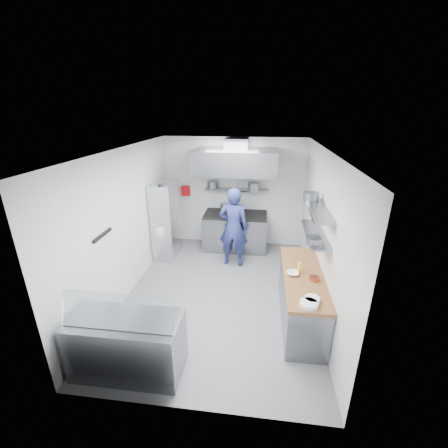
# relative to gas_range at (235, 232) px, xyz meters

# --- Properties ---
(floor) EXTENTS (5.00, 5.00, 0.00)m
(floor) POSITION_rel_gas_range_xyz_m (-0.10, -2.10, -0.45)
(floor) COLOR slate
(floor) RESTS_ON ground
(ceiling) EXTENTS (5.00, 5.00, 0.00)m
(ceiling) POSITION_rel_gas_range_xyz_m (-0.10, -2.10, 2.35)
(ceiling) COLOR silver
(ceiling) RESTS_ON wall_back
(wall_back) EXTENTS (3.60, 2.80, 0.02)m
(wall_back) POSITION_rel_gas_range_xyz_m (-0.10, 0.40, 0.95)
(wall_back) COLOR white
(wall_back) RESTS_ON floor
(wall_front) EXTENTS (3.60, 2.80, 0.02)m
(wall_front) POSITION_rel_gas_range_xyz_m (-0.10, -4.60, 0.95)
(wall_front) COLOR white
(wall_front) RESTS_ON floor
(wall_left) EXTENTS (2.80, 5.00, 0.02)m
(wall_left) POSITION_rel_gas_range_xyz_m (-1.90, -2.10, 0.95)
(wall_left) COLOR white
(wall_left) RESTS_ON floor
(wall_right) EXTENTS (2.80, 5.00, 0.02)m
(wall_right) POSITION_rel_gas_range_xyz_m (1.70, -2.10, 0.95)
(wall_right) COLOR white
(wall_right) RESTS_ON floor
(gas_range) EXTENTS (1.60, 0.80, 0.90)m
(gas_range) POSITION_rel_gas_range_xyz_m (0.00, 0.00, 0.00)
(gas_range) COLOR gray
(gas_range) RESTS_ON floor
(cooktop) EXTENTS (1.57, 0.78, 0.06)m
(cooktop) POSITION_rel_gas_range_xyz_m (0.00, 0.00, 0.48)
(cooktop) COLOR black
(cooktop) RESTS_ON gas_range
(stock_pot_left) EXTENTS (0.25, 0.25, 0.20)m
(stock_pot_left) POSITION_rel_gas_range_xyz_m (-0.29, 0.15, 0.61)
(stock_pot_left) COLOR slate
(stock_pot_left) RESTS_ON cooktop
(stock_pot_mid) EXTENTS (0.37, 0.37, 0.24)m
(stock_pot_mid) POSITION_rel_gas_range_xyz_m (0.02, -0.08, 0.63)
(stock_pot_mid) COLOR slate
(stock_pot_mid) RESTS_ON cooktop
(over_range_shelf) EXTENTS (1.60, 0.30, 0.04)m
(over_range_shelf) POSITION_rel_gas_range_xyz_m (0.00, 0.24, 1.07)
(over_range_shelf) COLOR gray
(over_range_shelf) RESTS_ON wall_back
(shelf_pot_a) EXTENTS (0.28, 0.28, 0.18)m
(shelf_pot_a) POSITION_rel_gas_range_xyz_m (-0.61, 0.25, 1.18)
(shelf_pot_a) COLOR slate
(shelf_pot_a) RESTS_ON over_range_shelf
(shelf_pot_b) EXTENTS (0.30, 0.30, 0.22)m
(shelf_pot_b) POSITION_rel_gas_range_xyz_m (0.44, 0.04, 1.20)
(shelf_pot_b) COLOR slate
(shelf_pot_b) RESTS_ON over_range_shelf
(extractor_hood) EXTENTS (1.90, 1.15, 0.55)m
(extractor_hood) POSITION_rel_gas_range_xyz_m (0.00, -0.18, 1.85)
(extractor_hood) COLOR gray
(extractor_hood) RESTS_ON wall_back
(hood_duct) EXTENTS (0.55, 0.55, 0.24)m
(hood_duct) POSITION_rel_gas_range_xyz_m (0.00, 0.05, 2.23)
(hood_duct) COLOR slate
(hood_duct) RESTS_ON extractor_hood
(red_firebox) EXTENTS (0.22, 0.10, 0.26)m
(red_firebox) POSITION_rel_gas_range_xyz_m (-1.35, 0.34, 0.97)
(red_firebox) COLOR red
(red_firebox) RESTS_ON wall_back
(chef) EXTENTS (0.72, 0.51, 1.85)m
(chef) POSITION_rel_gas_range_xyz_m (0.03, -0.85, 0.47)
(chef) COLOR navy
(chef) RESTS_ON floor
(wire_rack) EXTENTS (0.50, 0.90, 1.85)m
(wire_rack) POSITION_rel_gas_range_xyz_m (-1.63, -0.58, 0.48)
(wire_rack) COLOR silver
(wire_rack) RESTS_ON floor
(rack_bin_a) EXTENTS (0.15, 0.18, 0.16)m
(rack_bin_a) POSITION_rel_gas_range_xyz_m (-1.63, -1.02, 0.35)
(rack_bin_a) COLOR white
(rack_bin_a) RESTS_ON wire_rack
(rack_bin_b) EXTENTS (0.13, 0.17, 0.15)m
(rack_bin_b) POSITION_rel_gas_range_xyz_m (-1.63, -0.72, 0.85)
(rack_bin_b) COLOR yellow
(rack_bin_b) RESTS_ON wire_rack
(rack_jar) EXTENTS (0.12, 0.12, 0.18)m
(rack_jar) POSITION_rel_gas_range_xyz_m (-1.58, -0.93, 1.35)
(rack_jar) COLOR black
(rack_jar) RESTS_ON wire_rack
(knife_strip) EXTENTS (0.04, 0.55, 0.05)m
(knife_strip) POSITION_rel_gas_range_xyz_m (-1.88, -3.00, 1.10)
(knife_strip) COLOR black
(knife_strip) RESTS_ON wall_left
(prep_counter_base) EXTENTS (0.62, 2.00, 0.84)m
(prep_counter_base) POSITION_rel_gas_range_xyz_m (1.38, -2.70, -0.03)
(prep_counter_base) COLOR gray
(prep_counter_base) RESTS_ON floor
(prep_counter_top) EXTENTS (0.65, 2.04, 0.06)m
(prep_counter_top) POSITION_rel_gas_range_xyz_m (1.38, -2.70, 0.42)
(prep_counter_top) COLOR brown
(prep_counter_top) RESTS_ON prep_counter_base
(plate_stack_a) EXTENTS (0.25, 0.25, 0.06)m
(plate_stack_a) POSITION_rel_gas_range_xyz_m (1.35, -3.56, 0.48)
(plate_stack_a) COLOR white
(plate_stack_a) RESTS_ON prep_counter_top
(plate_stack_b) EXTENTS (0.21, 0.21, 0.06)m
(plate_stack_b) POSITION_rel_gas_range_xyz_m (1.41, -3.44, 0.48)
(plate_stack_b) COLOR white
(plate_stack_b) RESTS_ON prep_counter_top
(copper_pan) EXTENTS (0.16, 0.16, 0.06)m
(copper_pan) POSITION_rel_gas_range_xyz_m (1.52, -2.86, 0.48)
(copper_pan) COLOR #BF5E36
(copper_pan) RESTS_ON prep_counter_top
(squeeze_bottle) EXTENTS (0.06, 0.06, 0.18)m
(squeeze_bottle) POSITION_rel_gas_range_xyz_m (1.31, -2.64, 0.54)
(squeeze_bottle) COLOR yellow
(squeeze_bottle) RESTS_ON prep_counter_top
(mixing_bowl) EXTENTS (0.22, 0.22, 0.05)m
(mixing_bowl) POSITION_rel_gas_range_xyz_m (1.19, -2.74, 0.47)
(mixing_bowl) COLOR white
(mixing_bowl) RESTS_ON prep_counter_top
(wall_shelf_lower) EXTENTS (0.30, 1.30, 0.04)m
(wall_shelf_lower) POSITION_rel_gas_range_xyz_m (1.54, -2.40, 1.05)
(wall_shelf_lower) COLOR gray
(wall_shelf_lower) RESTS_ON wall_right
(wall_shelf_upper) EXTENTS (0.30, 1.30, 0.04)m
(wall_shelf_upper) POSITION_rel_gas_range_xyz_m (1.54, -2.40, 1.47)
(wall_shelf_upper) COLOR gray
(wall_shelf_upper) RESTS_ON wall_right
(shelf_pot_c) EXTENTS (0.24, 0.24, 0.10)m
(shelf_pot_c) POSITION_rel_gas_range_xyz_m (1.45, -2.83, 1.12)
(shelf_pot_c) COLOR slate
(shelf_pot_c) RESTS_ON wall_shelf_lower
(shelf_pot_d) EXTENTS (0.27, 0.27, 0.14)m
(shelf_pot_d) POSITION_rel_gas_range_xyz_m (1.49, -1.91, 1.56)
(shelf_pot_d) COLOR slate
(shelf_pot_d) RESTS_ON wall_shelf_upper
(display_case) EXTENTS (1.50, 0.70, 0.85)m
(display_case) POSITION_rel_gas_range_xyz_m (-1.10, -4.10, -0.03)
(display_case) COLOR gray
(display_case) RESTS_ON floor
(display_glass) EXTENTS (1.47, 0.19, 0.42)m
(display_glass) POSITION_rel_gas_range_xyz_m (-1.10, -4.22, 0.62)
(display_glass) COLOR silver
(display_glass) RESTS_ON display_case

